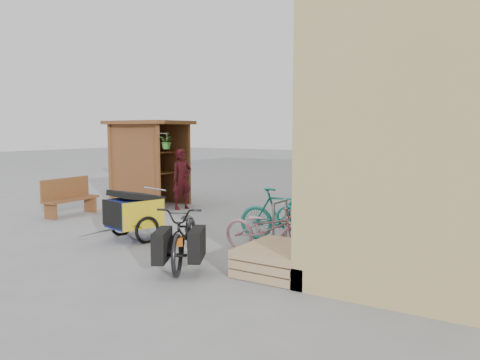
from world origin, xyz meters
The scene contains 17 objects.
ground centered at (0.00, 0.00, 0.00)m, with size 80.00×80.00×0.00m, color gray.
kiosk centered at (-3.28, 2.47, 1.55)m, with size 2.49×1.65×2.40m.
bike_rack centered at (2.30, 2.40, 0.52)m, with size 0.05×5.35×0.86m.
pallet_stack centered at (3.00, -1.40, 0.21)m, with size 1.00×1.20×0.40m.
bench centered at (-3.68, 0.07, 0.48)m, with size 0.55×1.51×0.94m.
shopping_carts centered at (3.00, 6.98, 0.64)m, with size 0.62×2.45×1.11m.
child_trailer centered at (-0.43, -0.94, 0.55)m, with size 1.09×1.73×1.00m.
cargo_bike centered at (1.58, -1.83, 0.49)m, with size 1.49×1.97×0.99m.
person_kiosk centered at (-1.88, 2.33, 0.82)m, with size 0.60×0.39×1.64m, color maroon.
bike_0 centered at (2.30, -0.48, 0.43)m, with size 0.57×1.63×0.85m, color #CB8396.
bike_1 centered at (2.14, 0.42, 0.51)m, with size 0.48×1.71×1.03m, color #228878.
bike_2 centered at (2.29, 1.52, 0.42)m, with size 0.55×1.58×0.83m, color #228878.
bike_3 centered at (2.49, 1.93, 0.55)m, with size 0.52×1.85×1.11m, color #228878.
bike_4 centered at (2.40, 2.77, 0.46)m, with size 0.61×1.76×0.93m, color silver.
bike_5 centered at (2.43, 3.28, 0.51)m, with size 0.48×1.70×1.02m, color #9E371C.
bike_6 centered at (2.49, 4.05, 0.49)m, with size 0.65×1.86×0.98m, color #CB8396.
bike_7 centered at (2.44, 4.35, 0.45)m, with size 0.42×1.49×0.90m, color black.
Camera 1 is at (6.14, -7.46, 2.11)m, focal length 35.00 mm.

